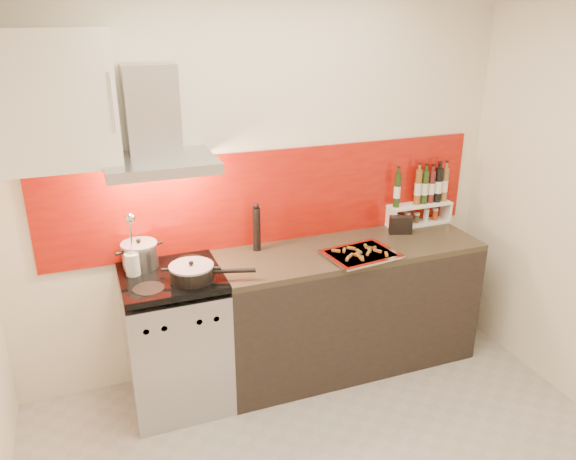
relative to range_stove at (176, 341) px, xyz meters
name	(u,v)px	position (x,y,z in m)	size (l,w,h in m)	color
back_wall	(264,186)	(0.70, 0.30, 0.86)	(3.40, 0.02, 2.60)	silver
backsplash	(272,197)	(0.75, 0.29, 0.78)	(3.00, 0.02, 0.64)	#910A07
range_stove	(176,341)	(0.00, 0.00, 0.00)	(0.60, 0.60, 0.91)	#B7B7BA
counter	(347,306)	(1.20, 0.00, 0.01)	(1.80, 0.60, 0.90)	black
range_hood	(155,132)	(0.00, 0.14, 1.30)	(0.62, 0.50, 0.61)	#B7B7BA
upper_cabinet	(45,100)	(-0.55, 0.13, 1.51)	(0.70, 0.35, 0.72)	silver
stock_pot	(140,255)	(-0.15, 0.16, 0.55)	(0.22, 0.22, 0.19)	#B7B7BA
saute_pan	(193,272)	(0.11, -0.12, 0.52)	(0.49, 0.26, 0.12)	black
utensil_jar	(132,258)	(-0.21, 0.06, 0.58)	(0.09, 0.13, 0.42)	silver
pepper_mill	(257,228)	(0.60, 0.18, 0.62)	(0.05, 0.05, 0.33)	black
step_shelf	(423,200)	(1.90, 0.22, 0.65)	(0.49, 0.13, 0.42)	white
caddy_box	(401,225)	(1.65, 0.11, 0.52)	(0.16, 0.07, 0.13)	black
baking_tray	(361,254)	(1.20, -0.15, 0.47)	(0.49, 0.40, 0.03)	silver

